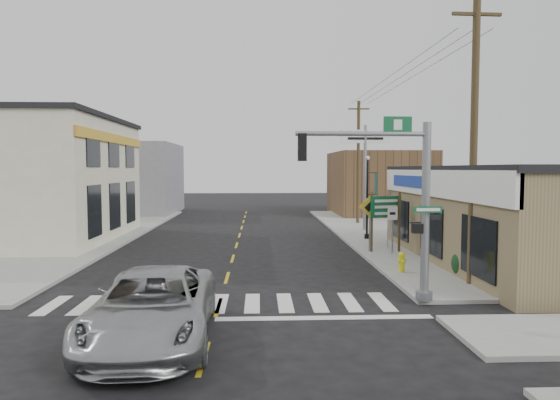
{
  "coord_description": "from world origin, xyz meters",
  "views": [
    {
      "loc": [
        1.21,
        -14.61,
        4.1
      ],
      "look_at": [
        2.09,
        6.09,
        2.8
      ],
      "focal_mm": 32.0,
      "sensor_mm": 36.0,
      "label": 1
    }
  ],
  "objects_px": {
    "lamp_post": "(368,191)",
    "bare_tree": "(490,182)",
    "guide_sign": "(386,213)",
    "suv": "(153,307)",
    "fire_hydrant": "(402,261)",
    "traffic_signal_pole": "(404,192)",
    "utility_pole_far": "(358,161)",
    "dance_center_sign": "(365,151)",
    "utility_pole_near": "(474,138)"
  },
  "relations": [
    {
      "from": "dance_center_sign",
      "to": "traffic_signal_pole",
      "type": "bearing_deg",
      "value": -98.59
    },
    {
      "from": "traffic_signal_pole",
      "to": "dance_center_sign",
      "type": "distance_m",
      "value": 17.63
    },
    {
      "from": "fire_hydrant",
      "to": "bare_tree",
      "type": "bearing_deg",
      "value": -17.34
    },
    {
      "from": "guide_sign",
      "to": "dance_center_sign",
      "type": "xyz_separation_m",
      "value": [
        0.8,
        8.53,
        3.25
      ]
    },
    {
      "from": "fire_hydrant",
      "to": "dance_center_sign",
      "type": "height_order",
      "value": "dance_center_sign"
    },
    {
      "from": "fire_hydrant",
      "to": "suv",
      "type": "bearing_deg",
      "value": -138.79
    },
    {
      "from": "fire_hydrant",
      "to": "lamp_post",
      "type": "height_order",
      "value": "lamp_post"
    },
    {
      "from": "lamp_post",
      "to": "bare_tree",
      "type": "xyz_separation_m",
      "value": [
        2.25,
        -10.1,
        0.76
      ]
    },
    {
      "from": "utility_pole_near",
      "to": "guide_sign",
      "type": "bearing_deg",
      "value": 98.53
    },
    {
      "from": "traffic_signal_pole",
      "to": "utility_pole_near",
      "type": "height_order",
      "value": "utility_pole_near"
    },
    {
      "from": "utility_pole_near",
      "to": "utility_pole_far",
      "type": "height_order",
      "value": "utility_pole_near"
    },
    {
      "from": "traffic_signal_pole",
      "to": "lamp_post",
      "type": "height_order",
      "value": "traffic_signal_pole"
    },
    {
      "from": "traffic_signal_pole",
      "to": "lamp_post",
      "type": "bearing_deg",
      "value": 80.2
    },
    {
      "from": "suv",
      "to": "utility_pole_near",
      "type": "distance_m",
      "value": 11.86
    },
    {
      "from": "traffic_signal_pole",
      "to": "utility_pole_far",
      "type": "height_order",
      "value": "utility_pole_far"
    },
    {
      "from": "dance_center_sign",
      "to": "utility_pole_far",
      "type": "distance_m",
      "value": 4.28
    },
    {
      "from": "lamp_post",
      "to": "utility_pole_near",
      "type": "relative_size",
      "value": 0.48
    },
    {
      "from": "lamp_post",
      "to": "bare_tree",
      "type": "height_order",
      "value": "lamp_post"
    },
    {
      "from": "guide_sign",
      "to": "suv",
      "type": "bearing_deg",
      "value": -142.97
    },
    {
      "from": "utility_pole_far",
      "to": "utility_pole_near",
      "type": "bearing_deg",
      "value": -85.91
    },
    {
      "from": "guide_sign",
      "to": "utility_pole_far",
      "type": "distance_m",
      "value": 13.09
    },
    {
      "from": "fire_hydrant",
      "to": "utility_pole_near",
      "type": "xyz_separation_m",
      "value": [
        1.83,
        -2.02,
        4.6
      ]
    },
    {
      "from": "lamp_post",
      "to": "dance_center_sign",
      "type": "relative_size",
      "value": 0.69
    },
    {
      "from": "suv",
      "to": "bare_tree",
      "type": "xyz_separation_m",
      "value": [
        10.97,
        6.1,
        2.79
      ]
    },
    {
      "from": "dance_center_sign",
      "to": "utility_pole_near",
      "type": "relative_size",
      "value": 0.69
    },
    {
      "from": "utility_pole_near",
      "to": "traffic_signal_pole",
      "type": "bearing_deg",
      "value": -147.0
    },
    {
      "from": "suv",
      "to": "bare_tree",
      "type": "distance_m",
      "value": 12.86
    },
    {
      "from": "suv",
      "to": "utility_pole_near",
      "type": "bearing_deg",
      "value": 24.31
    },
    {
      "from": "utility_pole_far",
      "to": "dance_center_sign",
      "type": "bearing_deg",
      "value": -91.53
    },
    {
      "from": "bare_tree",
      "to": "utility_pole_near",
      "type": "xyz_separation_m",
      "value": [
        -1.13,
        -1.1,
        1.53
      ]
    },
    {
      "from": "guide_sign",
      "to": "lamp_post",
      "type": "relative_size",
      "value": 0.61
    },
    {
      "from": "suv",
      "to": "utility_pole_far",
      "type": "xyz_separation_m",
      "value": [
        9.79,
        24.49,
        3.86
      ]
    },
    {
      "from": "lamp_post",
      "to": "suv",
      "type": "bearing_deg",
      "value": -99.66
    },
    {
      "from": "traffic_signal_pole",
      "to": "utility_pole_far",
      "type": "distance_m",
      "value": 21.82
    },
    {
      "from": "traffic_signal_pole",
      "to": "suv",
      "type": "bearing_deg",
      "value": -158.88
    },
    {
      "from": "suv",
      "to": "traffic_signal_pole",
      "type": "distance_m",
      "value": 7.89
    },
    {
      "from": "guide_sign",
      "to": "lamp_post",
      "type": "distance_m",
      "value": 4.54
    },
    {
      "from": "traffic_signal_pole",
      "to": "utility_pole_far",
      "type": "bearing_deg",
      "value": 80.44
    },
    {
      "from": "guide_sign",
      "to": "bare_tree",
      "type": "relative_size",
      "value": 0.65
    },
    {
      "from": "guide_sign",
      "to": "bare_tree",
      "type": "height_order",
      "value": "bare_tree"
    },
    {
      "from": "bare_tree",
      "to": "utility_pole_far",
      "type": "relative_size",
      "value": 0.5
    },
    {
      "from": "suv",
      "to": "lamp_post",
      "type": "relative_size",
      "value": 1.27
    },
    {
      "from": "guide_sign",
      "to": "fire_hydrant",
      "type": "height_order",
      "value": "guide_sign"
    },
    {
      "from": "suv",
      "to": "traffic_signal_pole",
      "type": "bearing_deg",
      "value": 20.35
    },
    {
      "from": "traffic_signal_pole",
      "to": "bare_tree",
      "type": "height_order",
      "value": "traffic_signal_pole"
    },
    {
      "from": "lamp_post",
      "to": "utility_pole_far",
      "type": "xyz_separation_m",
      "value": [
        1.07,
        8.29,
        1.83
      ]
    },
    {
      "from": "suv",
      "to": "bare_tree",
      "type": "height_order",
      "value": "bare_tree"
    },
    {
      "from": "traffic_signal_pole",
      "to": "bare_tree",
      "type": "xyz_separation_m",
      "value": [
        4.11,
        3.19,
        0.2
      ]
    },
    {
      "from": "utility_pole_near",
      "to": "utility_pole_far",
      "type": "distance_m",
      "value": 19.5
    },
    {
      "from": "dance_center_sign",
      "to": "bare_tree",
      "type": "height_order",
      "value": "dance_center_sign"
    }
  ]
}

